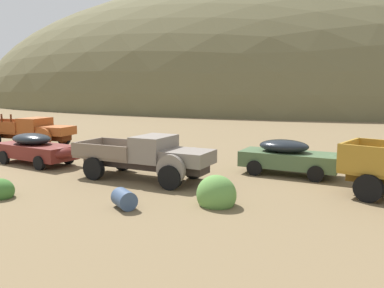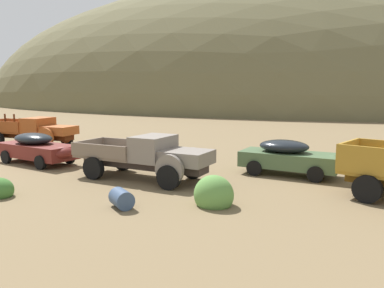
% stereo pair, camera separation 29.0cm
% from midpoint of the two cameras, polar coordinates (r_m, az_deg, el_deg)
% --- Properties ---
extents(hill_far_right, '(116.71, 52.34, 45.02)m').
position_cam_midpoint_polar(hill_far_right, '(76.50, 4.40, 5.38)').
color(hill_far_right, brown).
rests_on(hill_far_right, ground).
extents(truck_oxide_orange, '(6.72, 2.73, 2.16)m').
position_cam_midpoint_polar(truck_oxide_orange, '(27.91, -21.55, 1.85)').
color(truck_oxide_orange, '#51220D').
rests_on(truck_oxide_orange, ground).
extents(car_oxblood, '(4.88, 2.27, 1.57)m').
position_cam_midpoint_polar(car_oxblood, '(21.19, -21.20, -0.57)').
color(car_oxblood, maroon).
rests_on(car_oxblood, ground).
extents(truck_primer_gray, '(6.12, 2.40, 1.89)m').
position_cam_midpoint_polar(truck_primer_gray, '(16.34, -5.38, -1.91)').
color(truck_primer_gray, '#3D322D').
rests_on(truck_primer_gray, ground).
extents(car_weathered_green, '(4.53, 2.02, 1.57)m').
position_cam_midpoint_polar(car_weathered_green, '(17.79, 14.94, -1.89)').
color(car_weathered_green, '#47603D').
rests_on(car_weathered_green, ground).
extents(oil_drum_by_truck, '(1.04, 0.97, 0.61)m').
position_cam_midpoint_polar(oil_drum_by_truck, '(12.87, -9.66, -7.92)').
color(oil_drum_by_truck, '#384C6B').
rests_on(oil_drum_by_truck, ground).
extents(bush_back_edge, '(1.35, 1.25, 1.32)m').
position_cam_midpoint_polar(bush_back_edge, '(13.02, 3.95, -7.48)').
color(bush_back_edge, '#5B8E42').
rests_on(bush_back_edge, ground).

